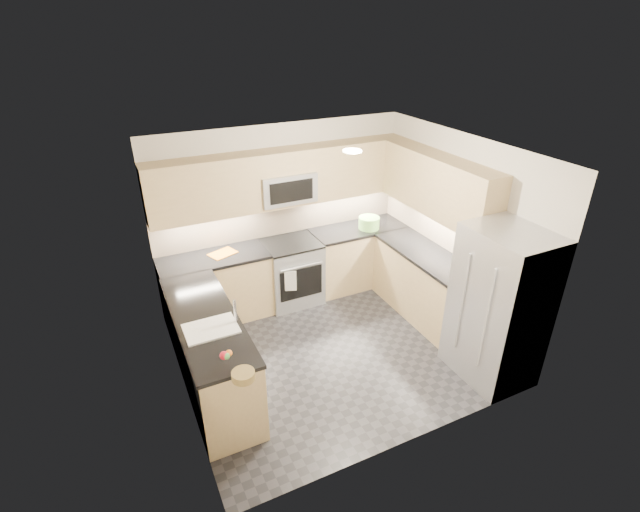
# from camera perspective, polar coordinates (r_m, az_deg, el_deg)

# --- Properties ---
(floor) EXTENTS (3.60, 3.20, 0.00)m
(floor) POSITION_cam_1_polar(r_m,az_deg,el_deg) (5.95, 1.50, -11.30)
(floor) COLOR black
(floor) RESTS_ON ground
(ceiling) EXTENTS (3.60, 3.20, 0.02)m
(ceiling) POSITION_cam_1_polar(r_m,az_deg,el_deg) (4.80, 1.86, 12.67)
(ceiling) COLOR beige
(ceiling) RESTS_ON wall_back
(wall_back) EXTENTS (3.60, 0.02, 2.50)m
(wall_back) POSITION_cam_1_polar(r_m,az_deg,el_deg) (6.59, -4.76, 5.28)
(wall_back) COLOR beige
(wall_back) RESTS_ON floor
(wall_front) EXTENTS (3.60, 0.02, 2.50)m
(wall_front) POSITION_cam_1_polar(r_m,az_deg,el_deg) (4.13, 12.04, -10.01)
(wall_front) COLOR beige
(wall_front) RESTS_ON floor
(wall_left) EXTENTS (0.02, 3.20, 2.50)m
(wall_left) POSITION_cam_1_polar(r_m,az_deg,el_deg) (4.81, -17.83, -4.96)
(wall_left) COLOR beige
(wall_left) RESTS_ON floor
(wall_right) EXTENTS (0.02, 3.20, 2.50)m
(wall_right) POSITION_cam_1_polar(r_m,az_deg,el_deg) (6.22, 16.58, 2.80)
(wall_right) COLOR beige
(wall_right) RESTS_ON floor
(base_cab_back_left) EXTENTS (1.42, 0.60, 0.90)m
(base_cab_back_left) POSITION_cam_1_polar(r_m,az_deg,el_deg) (6.42, -12.59, -3.99)
(base_cab_back_left) COLOR tan
(base_cab_back_left) RESTS_ON floor
(base_cab_back_right) EXTENTS (1.42, 0.60, 0.90)m
(base_cab_back_right) POSITION_cam_1_polar(r_m,az_deg,el_deg) (7.11, 4.58, -0.08)
(base_cab_back_right) COLOR tan
(base_cab_back_right) RESTS_ON floor
(base_cab_right) EXTENTS (0.60, 1.70, 0.90)m
(base_cab_right) POSITION_cam_1_polar(r_m,az_deg,el_deg) (6.50, 12.80, -3.56)
(base_cab_right) COLOR tan
(base_cab_right) RESTS_ON floor
(base_cab_peninsula) EXTENTS (0.60, 2.00, 0.90)m
(base_cab_peninsula) POSITION_cam_1_polar(r_m,az_deg,el_deg) (5.30, -13.35, -11.62)
(base_cab_peninsula) COLOR tan
(base_cab_peninsula) RESTS_ON floor
(countertop_back_left) EXTENTS (1.42, 0.63, 0.04)m
(countertop_back_left) POSITION_cam_1_polar(r_m,az_deg,el_deg) (6.19, -13.02, -0.27)
(countertop_back_left) COLOR black
(countertop_back_left) RESTS_ON base_cab_back_left
(countertop_back_right) EXTENTS (1.42, 0.63, 0.04)m
(countertop_back_right) POSITION_cam_1_polar(r_m,az_deg,el_deg) (6.91, 4.72, 3.38)
(countertop_back_right) COLOR black
(countertop_back_right) RESTS_ON base_cab_back_right
(countertop_right) EXTENTS (0.63, 1.70, 0.04)m
(countertop_right) POSITION_cam_1_polar(r_m,az_deg,el_deg) (6.28, 13.24, 0.12)
(countertop_right) COLOR black
(countertop_right) RESTS_ON base_cab_right
(countertop_peninsula) EXTENTS (0.63, 2.00, 0.04)m
(countertop_peninsula) POSITION_cam_1_polar(r_m,az_deg,el_deg) (5.02, -13.93, -7.43)
(countertop_peninsula) COLOR black
(countertop_peninsula) RESTS_ON base_cab_peninsula
(upper_cab_back) EXTENTS (3.60, 0.35, 0.75)m
(upper_cab_back) POSITION_cam_1_polar(r_m,az_deg,el_deg) (6.24, -4.36, 9.63)
(upper_cab_back) COLOR tan
(upper_cab_back) RESTS_ON wall_back
(upper_cab_right) EXTENTS (0.35, 1.95, 0.75)m
(upper_cab_right) POSITION_cam_1_polar(r_m,az_deg,el_deg) (6.10, 14.36, 8.43)
(upper_cab_right) COLOR tan
(upper_cab_right) RESTS_ON wall_right
(backsplash_back) EXTENTS (3.60, 0.01, 0.51)m
(backsplash_back) POSITION_cam_1_polar(r_m,az_deg,el_deg) (6.61, -4.72, 4.82)
(backsplash_back) COLOR tan
(backsplash_back) RESTS_ON wall_back
(backsplash_right) EXTENTS (0.01, 2.30, 0.51)m
(backsplash_right) POSITION_cam_1_polar(r_m,az_deg,el_deg) (6.55, 13.93, 3.86)
(backsplash_right) COLOR tan
(backsplash_right) RESTS_ON wall_right
(gas_range) EXTENTS (0.76, 0.65, 0.91)m
(gas_range) POSITION_cam_1_polar(r_m,az_deg,el_deg) (6.66, -3.47, -2.02)
(gas_range) COLOR #A7ABAF
(gas_range) RESTS_ON floor
(range_cooktop) EXTENTS (0.76, 0.65, 0.03)m
(range_cooktop) POSITION_cam_1_polar(r_m,az_deg,el_deg) (6.45, -3.58, 1.55)
(range_cooktop) COLOR black
(range_cooktop) RESTS_ON gas_range
(oven_door_glass) EXTENTS (0.62, 0.02, 0.45)m
(oven_door_glass) POSITION_cam_1_polar(r_m,az_deg,el_deg) (6.40, -2.32, -3.36)
(oven_door_glass) COLOR black
(oven_door_glass) RESTS_ON gas_range
(oven_handle) EXTENTS (0.60, 0.02, 0.02)m
(oven_handle) POSITION_cam_1_polar(r_m,az_deg,el_deg) (6.25, -2.30, -1.32)
(oven_handle) COLOR #B2B5BA
(oven_handle) RESTS_ON gas_range
(microwave) EXTENTS (0.76, 0.40, 0.40)m
(microwave) POSITION_cam_1_polar(r_m,az_deg,el_deg) (6.26, -4.23, 8.48)
(microwave) COLOR #A0A3A7
(microwave) RESTS_ON upper_cab_back
(microwave_door) EXTENTS (0.60, 0.01, 0.28)m
(microwave_door) POSITION_cam_1_polar(r_m,az_deg,el_deg) (6.08, -3.50, 7.93)
(microwave_door) COLOR black
(microwave_door) RESTS_ON microwave
(refrigerator) EXTENTS (0.70, 0.90, 1.80)m
(refrigerator) POSITION_cam_1_polar(r_m,az_deg,el_deg) (5.46, 21.15, -5.81)
(refrigerator) COLOR #A9AAB1
(refrigerator) RESTS_ON floor
(fridge_handle_left) EXTENTS (0.02, 0.02, 1.20)m
(fridge_handle_left) POSITION_cam_1_polar(r_m,az_deg,el_deg) (5.09, 19.72, -7.41)
(fridge_handle_left) COLOR #B2B5BA
(fridge_handle_left) RESTS_ON refrigerator
(fridge_handle_right) EXTENTS (0.02, 0.02, 1.20)m
(fridge_handle_right) POSITION_cam_1_polar(r_m,az_deg,el_deg) (5.30, 17.06, -5.50)
(fridge_handle_right) COLOR #B2B5BA
(fridge_handle_right) RESTS_ON refrigerator
(sink_basin) EXTENTS (0.52, 0.38, 0.16)m
(sink_basin) POSITION_cam_1_polar(r_m,az_deg,el_deg) (4.84, -13.18, -9.37)
(sink_basin) COLOR white
(sink_basin) RESTS_ON base_cab_peninsula
(faucet) EXTENTS (0.03, 0.03, 0.28)m
(faucet) POSITION_cam_1_polar(r_m,az_deg,el_deg) (4.77, -10.40, -6.73)
(faucet) COLOR silver
(faucet) RESTS_ON countertop_peninsula
(utensil_bowl) EXTENTS (0.40, 0.40, 0.17)m
(utensil_bowl) POSITION_cam_1_polar(r_m,az_deg,el_deg) (6.85, 6.05, 4.08)
(utensil_bowl) COLOR #6FB84F
(utensil_bowl) RESTS_ON countertop_back_right
(cutting_board) EXTENTS (0.40, 0.34, 0.01)m
(cutting_board) POSITION_cam_1_polar(r_m,az_deg,el_deg) (6.23, -11.88, 0.31)
(cutting_board) COLOR #C96C12
(cutting_board) RESTS_ON countertop_back_left
(fruit_basket) EXTENTS (0.21, 0.21, 0.07)m
(fruit_basket) POSITION_cam_1_polar(r_m,az_deg,el_deg) (4.16, -9.42, -14.31)
(fruit_basket) COLOR olive
(fruit_basket) RESTS_ON countertop_peninsula
(fruit_apple) EXTENTS (0.08, 0.08, 0.08)m
(fruit_apple) POSITION_cam_1_polar(r_m,az_deg,el_deg) (4.27, -11.73, -11.90)
(fruit_apple) COLOR red
(fruit_apple) RESTS_ON fruit_basket
(fruit_pear) EXTENTS (0.06, 0.06, 0.06)m
(fruit_pear) POSITION_cam_1_polar(r_m,az_deg,el_deg) (4.26, -11.43, -11.99)
(fruit_pear) COLOR green
(fruit_pear) RESTS_ON fruit_basket
(dish_towel_check) EXTENTS (0.15, 0.07, 0.30)m
(dish_towel_check) POSITION_cam_1_polar(r_m,az_deg,el_deg) (6.26, -3.64, -3.09)
(dish_towel_check) COLOR white
(dish_towel_check) RESTS_ON oven_handle
(fruit_orange) EXTENTS (0.06, 0.06, 0.06)m
(fruit_orange) POSITION_cam_1_polar(r_m,az_deg,el_deg) (4.29, -11.15, -11.65)
(fruit_orange) COLOR orange
(fruit_orange) RESTS_ON fruit_basket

